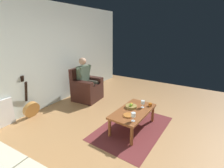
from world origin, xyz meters
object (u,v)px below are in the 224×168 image
at_px(candle_jar, 150,105).
at_px(decorative_dish, 128,115).
at_px(guitar, 31,108).
at_px(wine_glass_near, 133,115).
at_px(fruit_bowl, 131,106).
at_px(armchair, 86,88).
at_px(coffee_table, 133,113).
at_px(person_seated, 87,78).
at_px(wine_glass_far, 143,103).

bearing_deg(candle_jar, decorative_dish, -18.34).
height_order(guitar, wine_glass_near, guitar).
xyz_separation_m(wine_glass_near, fruit_bowl, (-0.48, -0.27, -0.08)).
xyz_separation_m(armchair, candle_jar, (0.31, 2.07, 0.10)).
relative_size(coffee_table, candle_jar, 14.76).
xyz_separation_m(person_seated, wine_glass_far, (0.46, 1.92, -0.15)).
bearing_deg(candle_jar, wine_glass_near, -4.01).
bearing_deg(wine_glass_near, decorative_dish, -127.82).
bearing_deg(wine_glass_far, armchair, -103.10).
bearing_deg(armchair, person_seated, 90.00).
bearing_deg(coffee_table, person_seated, -110.89).
bearing_deg(fruit_bowl, wine_glass_far, 123.65).
bearing_deg(coffee_table, decorative_dish, 3.58).
height_order(person_seated, guitar, person_seated).
bearing_deg(fruit_bowl, person_seated, -109.11).
xyz_separation_m(armchair, coffee_table, (0.69, 1.84, 0.01)).
height_order(armchair, guitar, guitar).
bearing_deg(coffee_table, guitar, -70.01).
distance_m(person_seated, wine_glass_near, 2.26).
relative_size(armchair, wine_glass_far, 6.14).
height_order(decorative_dish, candle_jar, candle_jar).
xyz_separation_m(guitar, candle_jar, (-1.20, 2.50, 0.22)).
xyz_separation_m(person_seated, candle_jar, (0.31, 2.04, -0.23)).
distance_m(armchair, coffee_table, 1.96).
height_order(armchair, wine_glass_far, armchair).
relative_size(fruit_bowl, candle_jar, 3.14).
bearing_deg(armchair, wine_glass_far, 72.31).
distance_m(armchair, decorative_dish, 2.08).
bearing_deg(wine_glass_near, candle_jar, 175.99).
relative_size(coffee_table, decorative_dish, 5.82).
height_order(person_seated, decorative_dish, person_seated).
relative_size(wine_glass_near, fruit_bowl, 0.70).
relative_size(coffee_table, wine_glass_near, 6.76).
xyz_separation_m(wine_glass_near, candle_jar, (-0.76, 0.05, -0.08)).
distance_m(wine_glass_near, candle_jar, 0.77).
relative_size(wine_glass_near, candle_jar, 2.18).
relative_size(wine_glass_far, fruit_bowl, 0.65).
distance_m(armchair, wine_glass_near, 2.29).
distance_m(guitar, wine_glass_near, 2.50).
height_order(coffee_table, wine_glass_far, wine_glass_far).
relative_size(coffee_table, wine_glass_far, 7.25).
bearing_deg(wine_glass_near, armchair, -117.98).
bearing_deg(wine_glass_far, coffee_table, -25.58).
distance_m(person_seated, decorative_dish, 2.07).
distance_m(wine_glass_near, decorative_dish, 0.23).
bearing_deg(fruit_bowl, candle_jar, 131.21).
relative_size(guitar, wine_glass_near, 6.00).
bearing_deg(decorative_dish, fruit_bowl, -162.74).
bearing_deg(candle_jar, guitar, -64.26).
bearing_deg(fruit_bowl, armchair, -108.72).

